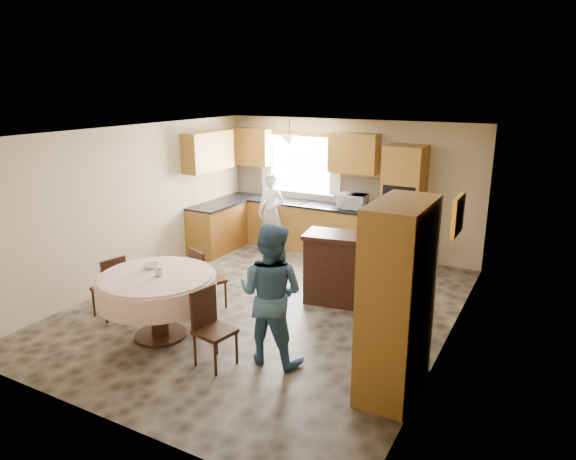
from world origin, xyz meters
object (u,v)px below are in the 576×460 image
(person_sink, at_px, (271,212))
(person_dining, at_px, (271,294))
(chair_left, at_px, (111,284))
(chair_back, at_px, (204,276))
(chair_right, at_px, (210,323))
(oven_tower, at_px, (403,207))
(cupboard, at_px, (397,299))
(dining_table, at_px, (157,289))
(sideboard, at_px, (351,272))

(person_sink, bearing_deg, person_dining, -61.24)
(chair_left, distance_m, person_sink, 3.67)
(chair_back, bearing_deg, chair_right, 152.40)
(chair_right, bearing_deg, person_sink, 31.18)
(oven_tower, bearing_deg, cupboard, -74.49)
(oven_tower, xyz_separation_m, cupboard, (1.07, -3.86, -0.05))
(dining_table, bearing_deg, chair_right, -12.23)
(chair_back, distance_m, person_dining, 1.77)
(sideboard, height_order, chair_right, sideboard)
(person_dining, bearing_deg, chair_left, -2.26)
(cupboard, xyz_separation_m, chair_right, (-1.99, -0.50, -0.52))
(cupboard, height_order, person_sink, cupboard)
(person_sink, relative_size, person_dining, 0.92)
(oven_tower, distance_m, cupboard, 4.00)
(chair_right, relative_size, person_sink, 0.59)
(chair_right, distance_m, person_sink, 4.25)
(chair_right, bearing_deg, oven_tower, -1.61)
(sideboard, distance_m, person_sink, 2.83)
(cupboard, xyz_separation_m, chair_left, (-3.90, -0.17, -0.53))
(cupboard, distance_m, person_dining, 1.44)
(chair_right, bearing_deg, person_dining, -45.46)
(chair_left, height_order, person_dining, person_dining)
(chair_back, bearing_deg, sideboard, -124.29)
(dining_table, relative_size, person_dining, 0.89)
(sideboard, bearing_deg, chair_back, -155.83)
(oven_tower, height_order, dining_table, oven_tower)
(oven_tower, bearing_deg, person_dining, -95.04)
(sideboard, relative_size, dining_table, 0.93)
(cupboard, relative_size, person_sink, 1.34)
(cupboard, relative_size, chair_right, 2.26)
(chair_right, xyz_separation_m, person_dining, (0.57, 0.39, 0.33))
(chair_back, relative_size, person_sink, 0.59)
(chair_left, bearing_deg, cupboard, 105.48)
(chair_right, height_order, person_sink, person_sink)
(chair_left, xyz_separation_m, person_dining, (2.48, 0.06, 0.34))
(sideboard, bearing_deg, person_dining, -105.43)
(cupboard, distance_m, person_sink, 4.93)
(cupboard, height_order, chair_right, cupboard)
(chair_left, relative_size, person_sink, 0.58)
(dining_table, relative_size, chair_right, 1.64)
(oven_tower, distance_m, chair_left, 4.96)
(cupboard, xyz_separation_m, person_dining, (-1.42, -0.11, -0.19))
(cupboard, distance_m, chair_right, 2.12)
(person_dining, bearing_deg, cupboard, -179.04)
(sideboard, distance_m, person_dining, 1.98)
(chair_back, height_order, person_dining, person_dining)
(sideboard, distance_m, cupboard, 2.25)
(cupboard, bearing_deg, chair_back, 167.31)
(oven_tower, distance_m, sideboard, 2.11)
(person_sink, xyz_separation_m, person_dining, (2.08, -3.58, 0.07))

